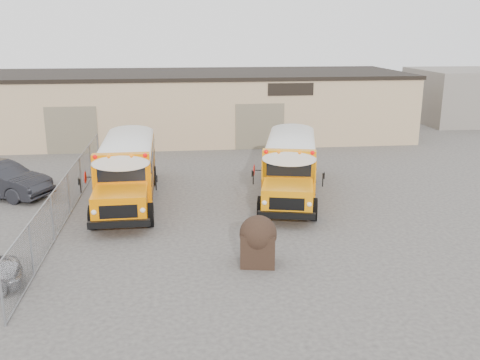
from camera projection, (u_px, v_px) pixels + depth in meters
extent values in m
plane|color=#43403D|center=(215.00, 234.00, 20.61)|extent=(120.00, 120.00, 0.00)
cube|color=tan|center=(196.00, 106.00, 39.13)|extent=(30.00, 10.00, 4.50)
cube|color=black|center=(195.00, 74.00, 38.51)|extent=(30.20, 10.20, 0.25)
cube|color=black|center=(291.00, 89.00, 34.54)|extent=(3.00, 0.08, 0.80)
cube|color=#6A614B|center=(72.00, 130.00, 33.66)|extent=(3.20, 0.08, 3.00)
cube|color=#6A614B|center=(260.00, 127.00, 34.97)|extent=(3.20, 0.08, 3.00)
cylinder|color=gray|center=(2.00, 296.00, 13.97)|extent=(0.07, 0.07, 1.80)
cylinder|color=gray|center=(31.00, 250.00, 16.84)|extent=(0.07, 0.07, 1.80)
cylinder|color=gray|center=(52.00, 218.00, 19.71)|extent=(0.07, 0.07, 1.80)
cylinder|color=gray|center=(68.00, 194.00, 22.58)|extent=(0.07, 0.07, 1.80)
cylinder|color=gray|center=(80.00, 176.00, 25.45)|extent=(0.07, 0.07, 1.80)
cylinder|color=gray|center=(90.00, 161.00, 28.32)|extent=(0.07, 0.07, 1.80)
cylinder|color=gray|center=(98.00, 149.00, 31.19)|extent=(0.07, 0.07, 1.80)
cylinder|color=gray|center=(66.00, 174.00, 22.34)|extent=(0.05, 18.00, 0.05)
cylinder|color=gray|center=(70.00, 213.00, 22.81)|extent=(0.05, 18.00, 0.05)
cube|color=gray|center=(68.00, 194.00, 22.58)|extent=(0.02, 18.00, 1.70)
cube|color=gray|center=(476.00, 96.00, 45.60)|extent=(10.00, 8.00, 4.40)
cube|color=orange|center=(134.00, 141.00, 30.63)|extent=(2.50, 7.22, 1.93)
cube|color=orange|center=(130.00, 168.00, 26.33)|extent=(2.12, 2.12, 1.08)
cube|color=black|center=(130.00, 145.00, 27.08)|extent=(1.93, 0.10, 0.71)
cube|color=silver|center=(133.00, 122.00, 30.33)|extent=(2.51, 7.29, 0.38)
cube|color=orange|center=(130.00, 132.00, 27.12)|extent=(2.32, 0.52, 0.34)
sphere|color=#E50705|center=(109.00, 131.00, 26.76)|extent=(0.19, 0.19, 0.19)
sphere|color=#E50705|center=(149.00, 130.00, 27.02)|extent=(0.19, 0.19, 0.19)
sphere|color=orange|center=(120.00, 131.00, 26.83)|extent=(0.19, 0.19, 0.19)
sphere|color=orange|center=(138.00, 131.00, 26.94)|extent=(0.19, 0.19, 0.19)
cube|color=black|center=(129.00, 183.00, 25.39)|extent=(2.31, 0.25, 0.26)
cube|color=black|center=(138.00, 143.00, 34.33)|extent=(2.31, 0.24, 0.26)
cube|color=black|center=(134.00, 142.00, 30.65)|extent=(2.54, 7.07, 0.06)
cube|color=black|center=(134.00, 131.00, 30.75)|extent=(2.51, 6.08, 0.58)
cylinder|color=black|center=(107.00, 179.00, 26.43)|extent=(0.28, 0.99, 0.98)
cylinder|color=black|center=(153.00, 177.00, 26.72)|extent=(0.28, 0.99, 0.98)
cylinder|color=black|center=(118.00, 153.00, 32.11)|extent=(0.28, 0.99, 0.98)
cylinder|color=black|center=(155.00, 152.00, 32.40)|extent=(0.28, 0.99, 0.98)
cylinder|color=#BF0505|center=(101.00, 149.00, 28.05)|extent=(0.04, 0.53, 0.53)
cube|color=orange|center=(293.00, 139.00, 31.39)|extent=(3.85, 7.37, 1.89)
cube|color=orange|center=(291.00, 164.00, 27.17)|extent=(2.44, 2.44, 1.06)
cube|color=black|center=(292.00, 142.00, 27.91)|extent=(1.86, 0.48, 0.69)
cube|color=silver|center=(293.00, 121.00, 31.10)|extent=(3.86, 7.44, 0.37)
cube|color=orange|center=(292.00, 130.00, 27.95)|extent=(2.31, 0.97, 0.33)
sphere|color=#E50705|center=(273.00, 128.00, 27.83)|extent=(0.18, 0.18, 0.18)
sphere|color=#E50705|center=(311.00, 129.00, 27.61)|extent=(0.18, 0.18, 0.18)
sphere|color=orange|center=(284.00, 129.00, 27.77)|extent=(0.18, 0.18, 0.18)
sphere|color=orange|center=(300.00, 129.00, 27.67)|extent=(0.18, 0.18, 0.18)
cube|color=black|center=(290.00, 178.00, 26.24)|extent=(2.25, 0.71, 0.26)
cube|color=black|center=(294.00, 141.00, 35.03)|extent=(2.25, 0.70, 0.26)
cube|color=black|center=(293.00, 140.00, 31.41)|extent=(3.85, 7.24, 0.06)
cube|color=black|center=(293.00, 129.00, 31.51)|extent=(3.62, 6.29, 0.57)
cylinder|color=black|center=(269.00, 173.00, 27.54)|extent=(0.47, 1.00, 0.96)
cylinder|color=black|center=(312.00, 174.00, 27.29)|extent=(0.47, 1.00, 0.96)
cylinder|color=black|center=(275.00, 149.00, 33.11)|extent=(0.47, 1.00, 0.96)
cylinder|color=black|center=(311.00, 150.00, 32.87)|extent=(0.47, 1.00, 0.96)
cylinder|color=#BF0505|center=(263.00, 145.00, 29.24)|extent=(0.14, 0.51, 0.52)
cube|color=black|center=(258.00, 248.00, 17.86)|extent=(1.30, 1.21, 1.14)
sphere|color=black|center=(258.00, 234.00, 17.72)|extent=(1.25, 1.25, 1.25)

